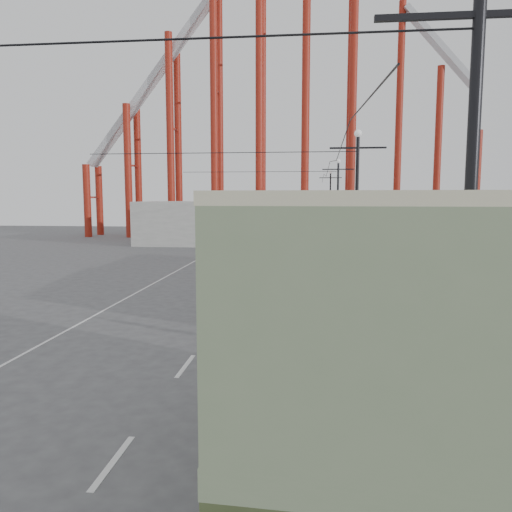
# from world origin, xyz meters

# --- Properties ---
(ground) EXTENTS (160.00, 160.00, 0.00)m
(ground) POSITION_xyz_m (0.00, 0.00, 0.00)
(ground) COLOR #4A4A4C
(ground) RESTS_ON ground
(road_markings) EXTENTS (12.52, 120.00, 0.01)m
(road_markings) POSITION_xyz_m (-0.86, 19.70, 0.01)
(road_markings) COLOR silver
(road_markings) RESTS_ON ground
(lamp_post_near) EXTENTS (3.20, 0.44, 10.80)m
(lamp_post_near) POSITION_xyz_m (5.60, -3.00, 7.86)
(lamp_post_near) COLOR black
(lamp_post_near) RESTS_ON ground
(lamp_post_mid) EXTENTS (3.20, 0.44, 9.32)m
(lamp_post_mid) POSITION_xyz_m (5.60, 18.00, 4.68)
(lamp_post_mid) COLOR black
(lamp_post_mid) RESTS_ON ground
(lamp_post_far) EXTENTS (3.20, 0.44, 9.32)m
(lamp_post_far) POSITION_xyz_m (5.60, 40.00, 4.68)
(lamp_post_far) COLOR black
(lamp_post_far) RESTS_ON ground
(lamp_post_distant) EXTENTS (3.20, 0.44, 9.32)m
(lamp_post_distant) POSITION_xyz_m (5.60, 62.00, 4.68)
(lamp_post_distant) COLOR black
(lamp_post_distant) RESTS_ON ground
(roller_coaster) EXTENTS (52.95, 5.00, 55.48)m
(roller_coaster) POSITION_xyz_m (-2.49, 56.89, 22.92)
(roller_coaster) COLOR maroon
(roller_coaster) RESTS_ON ground
(fairground_shed) EXTENTS (22.00, 10.00, 5.00)m
(fairground_shed) POSITION_xyz_m (-6.00, 47.00, 2.50)
(fairground_shed) COLOR #A1A19C
(fairground_shed) RESTS_ON ground
(double_decker_bus) EXTENTS (3.12, 10.45, 5.55)m
(double_decker_bus) POSITION_xyz_m (3.67, -2.34, 3.11)
(double_decker_bus) COLOR #323A1F
(double_decker_bus) RESTS_ON ground
(single_decker_green) EXTENTS (4.23, 12.07, 3.34)m
(single_decker_green) POSITION_xyz_m (3.37, 13.12, 1.89)
(single_decker_green) COLOR gray
(single_decker_green) RESTS_ON ground
(single_decker_cream) EXTENTS (2.98, 10.98, 3.40)m
(single_decker_cream) POSITION_xyz_m (3.58, 22.54, 1.91)
(single_decker_cream) COLOR beige
(single_decker_cream) RESTS_ON ground
(pedestrian) EXTENTS (0.69, 0.62, 1.57)m
(pedestrian) POSITION_xyz_m (-0.17, 7.12, 0.79)
(pedestrian) COLOR black
(pedestrian) RESTS_ON ground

